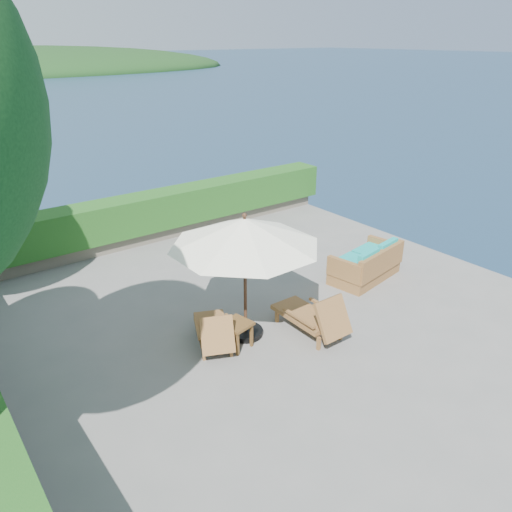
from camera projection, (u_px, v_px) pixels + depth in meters
ground at (268, 320)px, 10.44m from camera, size 12.00×12.00×0.00m
foundation at (267, 380)px, 11.07m from camera, size 12.00×12.00×3.00m
ocean at (266, 430)px, 11.65m from camera, size 600.00×600.00×0.00m
offshore_island at (6, 72)px, 127.67m from camera, size 126.00×57.60×12.60m
planter_wall_far at (148, 234)px, 14.46m from camera, size 12.00×0.60×0.36m
hedge_far at (146, 212)px, 14.19m from camera, size 12.40×0.90×1.00m
patio_umbrella at (245, 234)px, 9.06m from camera, size 3.69×3.69×2.55m
lounge_left at (214, 330)px, 9.42m from camera, size 1.15×1.58×0.85m
lounge_right at (314, 316)px, 9.79m from camera, size 0.77×1.67×0.96m
side_table at (237, 327)px, 9.36m from camera, size 0.59×0.59×0.53m
wicker_loveseat at (367, 265)px, 12.07m from camera, size 2.03×1.27×0.93m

